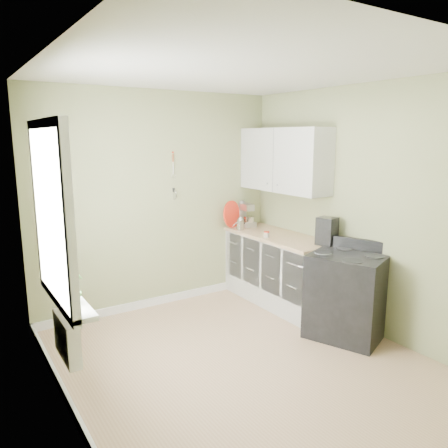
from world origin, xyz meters
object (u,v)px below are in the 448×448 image
stove (346,295)px  coffee_maker (327,232)px  kettle (240,223)px  stand_mixer (246,216)px

stove → coffee_maker: bearing=73.4°
stove → kettle: (-0.23, 1.68, 0.53)m
stand_mixer → kettle: bearing=-142.3°
kettle → coffee_maker: 1.27m
stove → coffee_maker: (0.14, 0.46, 0.60)m
coffee_maker → kettle: bearing=106.6°
stand_mixer → coffee_maker: 1.39m
stove → coffee_maker: 0.76m
stand_mixer → stove: bearing=-89.6°
stove → stand_mixer: stand_mixer is taller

